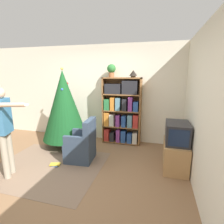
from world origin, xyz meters
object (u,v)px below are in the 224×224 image
television (177,133)px  armchair (82,146)px  table_lamp (133,73)px  bookshelf (122,111)px  christmas_tree (64,105)px  potted_plant (111,70)px  standing_person (4,126)px

television → armchair: 1.97m
television → table_lamp: (-1.03, 1.03, 1.11)m
bookshelf → television: 1.66m
bookshelf → christmas_tree: size_ratio=0.88×
bookshelf → television: size_ratio=2.90×
armchair → christmas_tree: bearing=-134.1°
bookshelf → potted_plant: (-0.28, 0.01, 1.07)m
christmas_tree → standing_person: bearing=-101.5°
bookshelf → potted_plant: bearing=177.9°
television → armchair: television is taller
potted_plant → table_lamp: (0.56, -0.00, -0.09)m
television → standing_person: standing_person is taller
potted_plant → table_lamp: bearing=-0.0°
potted_plant → christmas_tree: bearing=-151.2°
armchair → potted_plant: (0.33, 1.19, 1.62)m
christmas_tree → standing_person: 1.53m
christmas_tree → potted_plant: potted_plant is taller
standing_person → potted_plant: potted_plant is taller
bookshelf → table_lamp: size_ratio=8.75×
bookshelf → television: bearing=-37.9°
christmas_tree → potted_plant: (1.06, 0.59, 0.87)m
christmas_tree → table_lamp: bearing=19.8°
standing_person → table_lamp: (1.93, 2.08, 0.89)m
table_lamp → television: bearing=-45.1°
armchair → standing_person: (-1.04, -0.90, 0.64)m
bookshelf → standing_person: size_ratio=1.08×
bookshelf → armchair: bearing=-117.5°
christmas_tree → armchair: size_ratio=2.17×
christmas_tree → bookshelf: bearing=23.2°
standing_person → potted_plant: 2.68m
bookshelf → armchair: 1.43m
table_lamp → armchair: bearing=-127.0°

